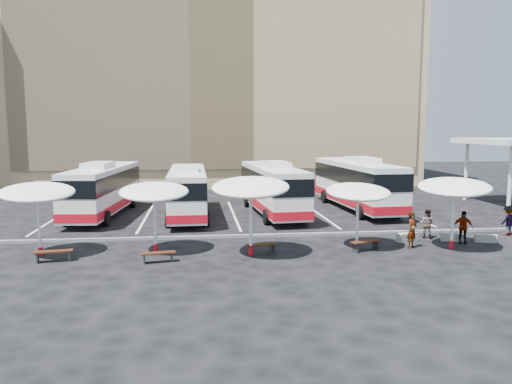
{
  "coord_description": "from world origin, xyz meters",
  "views": [
    {
      "loc": [
        -2.46,
        -26.48,
        5.97
      ],
      "look_at": [
        1.0,
        3.0,
        2.2
      ],
      "focal_mm": 35.0,
      "sensor_mm": 36.0,
      "label": 1
    }
  ],
  "objects": [
    {
      "name": "passenger_0",
      "position": [
        8.23,
        -2.94,
        0.91
      ],
      "size": [
        0.79,
        0.77,
        1.82
      ],
      "primitive_type": "imported",
      "rotation": [
        0.0,
        0.0,
        0.73
      ],
      "color": "black",
      "rests_on": "ground"
    },
    {
      "name": "wood_bench_1",
      "position": [
        -4.28,
        -4.29,
        0.36
      ],
      "size": [
        1.58,
        0.68,
        0.47
      ],
      "rotation": [
        0.0,
        0.0,
        0.18
      ],
      "color": "black",
      "rests_on": "ground"
    },
    {
      "name": "conc_bench_0",
      "position": [
        8.59,
        -1.52,
        0.23
      ],
      "size": [
        1.27,
        0.79,
        0.45
      ],
      "primitive_type": "cube",
      "rotation": [
        0.0,
        0.0,
        0.35
      ],
      "color": "gray",
      "rests_on": "ground"
    },
    {
      "name": "bay_lines",
      "position": [
        0.0,
        8.0,
        0.01
      ],
      "size": [
        24.15,
        12.0,
        0.01
      ],
      "color": "white",
      "rests_on": "ground"
    },
    {
      "name": "wood_bench_3",
      "position": [
        5.7,
        -3.27,
        0.38
      ],
      "size": [
        1.68,
        1.01,
        0.5
      ],
      "rotation": [
        0.0,
        0.0,
        0.38
      ],
      "color": "black",
      "rests_on": "ground"
    },
    {
      "name": "passenger_2",
      "position": [
        11.27,
        -2.33,
        0.86
      ],
      "size": [
        1.09,
        0.72,
        1.72
      ],
      "primitive_type": "imported",
      "rotation": [
        0.0,
        0.0,
        -0.32
      ],
      "color": "black",
      "rests_on": "ground"
    },
    {
      "name": "bus_1",
      "position": [
        -3.17,
        7.57,
        1.83
      ],
      "size": [
        2.73,
        11.32,
        3.59
      ],
      "rotation": [
        0.0,
        0.0,
        0.01
      ],
      "color": "white",
      "rests_on": "ground"
    },
    {
      "name": "sunshade_3",
      "position": [
        5.46,
        -2.64,
        2.84
      ],
      "size": [
        3.29,
        3.33,
        3.34
      ],
      "rotation": [
        0.0,
        0.0,
        -0.03
      ],
      "color": "white",
      "rests_on": "ground"
    },
    {
      "name": "sunshade_4",
      "position": [
        10.1,
        -3.38,
        3.1
      ],
      "size": [
        4.62,
        4.65,
        3.65
      ],
      "rotation": [
        0.0,
        0.0,
        -0.42
      ],
      "color": "white",
      "rests_on": "ground"
    },
    {
      "name": "sandstone_building",
      "position": [
        0.0,
        31.87,
        12.63
      ],
      "size": [
        42.0,
        18.25,
        29.6
      ],
      "color": "tan",
      "rests_on": "ground"
    },
    {
      "name": "passenger_1",
      "position": [
        10.01,
        -0.89,
        0.8
      ],
      "size": [
        0.98,
        0.97,
        1.6
      ],
      "primitive_type": "imported",
      "rotation": [
        0.0,
        0.0,
        2.41
      ],
      "color": "black",
      "rests_on": "ground"
    },
    {
      "name": "bus_3",
      "position": [
        9.25,
        9.18,
        2.02
      ],
      "size": [
        3.43,
        12.57,
        3.95
      ],
      "rotation": [
        0.0,
        0.0,
        0.06
      ],
      "color": "white",
      "rests_on": "ground"
    },
    {
      "name": "bus_2",
      "position": [
        2.73,
        7.96,
        1.92
      ],
      "size": [
        3.37,
        11.99,
        3.76
      ],
      "rotation": [
        0.0,
        0.0,
        0.07
      ],
      "color": "white",
      "rests_on": "ground"
    },
    {
      "name": "wood_bench_0",
      "position": [
        -8.99,
        -3.6,
        0.39
      ],
      "size": [
        1.72,
        0.72,
        0.51
      ],
      "rotation": [
        0.0,
        0.0,
        0.17
      ],
      "color": "black",
      "rests_on": "ground"
    },
    {
      "name": "bus_0",
      "position": [
        -8.95,
        8.64,
        1.92
      ],
      "size": [
        3.61,
        12.03,
        3.76
      ],
      "rotation": [
        0.0,
        0.0,
        -0.09
      ],
      "color": "white",
      "rests_on": "ground"
    },
    {
      "name": "passenger_3",
      "position": [
        14.84,
        -0.75,
        0.85
      ],
      "size": [
        1.23,
        0.92,
        1.7
      ],
      "primitive_type": "imported",
      "rotation": [
        0.0,
        0.0,
        3.43
      ],
      "color": "black",
      "rests_on": "ground"
    },
    {
      "name": "wood_bench_2",
      "position": [
        0.53,
        -3.23,
        0.37
      ],
      "size": [
        1.61,
        0.78,
        0.48
      ],
      "rotation": [
        0.0,
        0.0,
        0.24
      ],
      "color": "black",
      "rests_on": "ground"
    },
    {
      "name": "sunshade_2",
      "position": [
        -0.01,
        -3.48,
        3.25
      ],
      "size": [
        4.29,
        4.33,
        3.82
      ],
      "rotation": [
        0.0,
        0.0,
        -0.2
      ],
      "color": "white",
      "rests_on": "ground"
    },
    {
      "name": "sunshade_1",
      "position": [
        -4.56,
        -2.31,
        2.95
      ],
      "size": [
        3.49,
        3.53,
        3.48
      ],
      "rotation": [
        0.0,
        0.0,
        0.05
      ],
      "color": "white",
      "rests_on": "ground"
    },
    {
      "name": "sunshade_0",
      "position": [
        -9.92,
        -2.37,
        3.01
      ],
      "size": [
        4.25,
        4.28,
        3.55
      ],
      "rotation": [
        0.0,
        0.0,
        0.3
      ],
      "color": "white",
      "rests_on": "ground"
    },
    {
      "name": "conc_bench_2",
      "position": [
        12.65,
        -2.2,
        0.21
      ],
      "size": [
        1.16,
        0.73,
        0.41
      ],
      "primitive_type": "cube",
      "rotation": [
        0.0,
        0.0,
        -0.36
      ],
      "color": "gray",
      "rests_on": "ground"
    },
    {
      "name": "ground",
      "position": [
        0.0,
        0.0,
        0.0
      ],
      "size": [
        120.0,
        120.0,
        0.0
      ],
      "primitive_type": "plane",
      "color": "black",
      "rests_on": "ground"
    },
    {
      "name": "curb_divider",
      "position": [
        0.0,
        0.5,
        0.07
      ],
      "size": [
        34.0,
        0.25,
        0.15
      ],
      "primitive_type": "cube",
      "color": "black",
      "rests_on": "ground"
    },
    {
      "name": "conc_bench_1",
      "position": [
        10.98,
        -1.77,
        0.22
      ],
      "size": [
        1.21,
        0.75,
        0.43
      ],
      "primitive_type": "cube",
      "rotation": [
        0.0,
        0.0,
        -0.34
      ],
      "color": "gray",
      "rests_on": "ground"
    }
  ]
}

